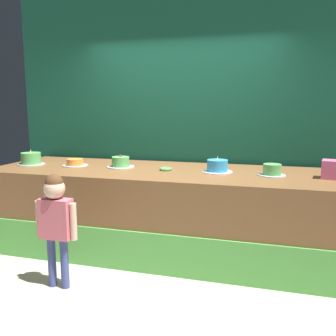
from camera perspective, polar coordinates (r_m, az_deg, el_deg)
name	(u,v)px	position (r m, az deg, el deg)	size (l,w,h in m)	color
ground_plane	(148,273)	(3.75, -3.10, -16.17)	(12.00, 12.00, 0.00)	#BCB29E
stage_platform	(166,211)	(4.16, -0.27, -6.70)	(4.02, 1.31, 0.93)	brown
curtain_backdrop	(182,110)	(4.72, 2.28, 9.12)	(4.60, 0.08, 3.19)	#144C38
child_figure	(56,215)	(3.40, -17.23, -7.09)	(0.41, 0.19, 1.05)	#3F4C8C
pink_box	(333,169)	(3.90, 24.46, -0.21)	(0.20, 0.19, 0.18)	pink
donut	(166,169)	(4.03, -0.36, -0.15)	(0.14, 0.14, 0.03)	#59B259
cake_far_left	(31,159)	(4.75, -20.73, 1.35)	(0.32, 0.32, 0.19)	silver
cake_left	(75,163)	(4.49, -14.40, 0.80)	(0.30, 0.30, 0.08)	silver
cake_center	(121,163)	(4.28, -7.47, 0.86)	(0.32, 0.32, 0.15)	silver
cake_right	(217,166)	(3.95, 7.77, 0.24)	(0.33, 0.33, 0.18)	silver
cake_far_right	(272,170)	(3.86, 16.04, -0.36)	(0.28, 0.28, 0.12)	silver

